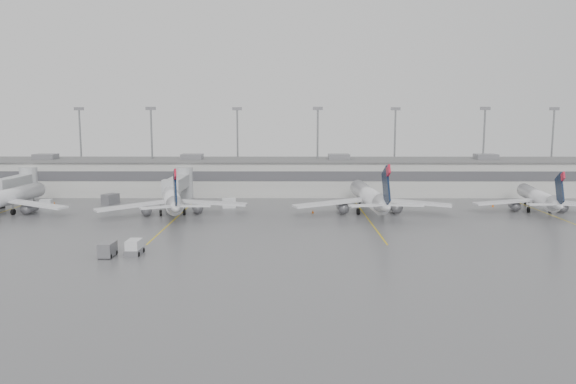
{
  "coord_description": "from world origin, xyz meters",
  "views": [
    {
      "loc": [
        3.34,
        -75.39,
        18.74
      ],
      "look_at": [
        3.0,
        24.0,
        5.0
      ],
      "focal_mm": 35.0,
      "sensor_mm": 36.0,
      "label": 1
    }
  ],
  "objects_px": {
    "jet_mid_left": "(172,198)",
    "jet_mid_right": "(370,196)",
    "jet_far_right": "(539,198)",
    "jet_far_left": "(3,198)",
    "baggage_tug": "(134,249)"
  },
  "relations": [
    {
      "from": "jet_far_left",
      "to": "baggage_tug",
      "type": "distance_m",
      "value": 45.3
    },
    {
      "from": "jet_far_right",
      "to": "baggage_tug",
      "type": "distance_m",
      "value": 76.82
    },
    {
      "from": "jet_mid_left",
      "to": "jet_mid_right",
      "type": "height_order",
      "value": "jet_mid_right"
    },
    {
      "from": "jet_mid_right",
      "to": "baggage_tug",
      "type": "height_order",
      "value": "jet_mid_right"
    },
    {
      "from": "jet_far_left",
      "to": "jet_far_right",
      "type": "distance_m",
      "value": 102.4
    },
    {
      "from": "jet_mid_left",
      "to": "baggage_tug",
      "type": "height_order",
      "value": "jet_mid_left"
    },
    {
      "from": "jet_far_right",
      "to": "jet_mid_left",
      "type": "bearing_deg",
      "value": -168.67
    },
    {
      "from": "jet_mid_right",
      "to": "jet_far_right",
      "type": "height_order",
      "value": "jet_mid_right"
    },
    {
      "from": "jet_far_left",
      "to": "jet_mid_left",
      "type": "relative_size",
      "value": 1.02
    },
    {
      "from": "jet_far_right",
      "to": "baggage_tug",
      "type": "bearing_deg",
      "value": -145.59
    },
    {
      "from": "jet_far_left",
      "to": "baggage_tug",
      "type": "xyz_separation_m",
      "value": [
        33.19,
        -30.74,
        -2.34
      ]
    },
    {
      "from": "jet_far_left",
      "to": "jet_mid_left",
      "type": "distance_m",
      "value": 32.11
    },
    {
      "from": "jet_mid_right",
      "to": "baggage_tug",
      "type": "bearing_deg",
      "value": -141.9
    },
    {
      "from": "jet_far_right",
      "to": "baggage_tug",
      "type": "xyz_separation_m",
      "value": [
        -69.18,
        -33.35,
        -2.08
      ]
    },
    {
      "from": "jet_mid_right",
      "to": "jet_far_right",
      "type": "xyz_separation_m",
      "value": [
        32.96,
        2.05,
        -0.5
      ]
    }
  ]
}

